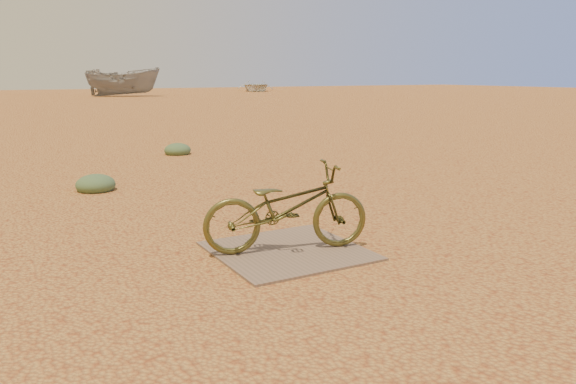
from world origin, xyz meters
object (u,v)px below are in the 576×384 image
boat_mid_right (123,82)px  boat_far_right (256,86)px  bicycle (287,208)px  plywood_board (288,251)px

boat_mid_right → boat_far_right: 14.94m
boat_mid_right → boat_far_right: bearing=-41.2°
bicycle → boat_far_right: (21.08, 43.86, 0.07)m
boat_mid_right → boat_far_right: (13.68, 5.98, -0.54)m
bicycle → boat_mid_right: 38.61m
bicycle → boat_mid_right: bearing=4.2°
plywood_board → boat_mid_right: bearing=79.0°
bicycle → boat_mid_right: (7.40, 37.88, 0.61)m
boat_far_right → plywood_board: bearing=-91.4°
plywood_board → boat_mid_right: 38.61m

